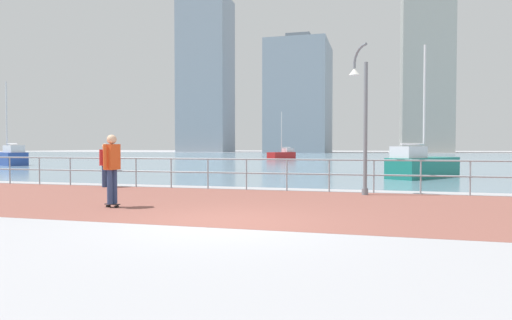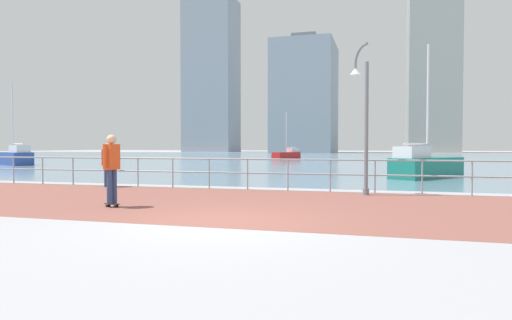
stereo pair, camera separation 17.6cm
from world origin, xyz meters
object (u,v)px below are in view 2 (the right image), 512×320
object	(u,v)px
sailboat_gray	(287,155)
sailboat_yellow	(14,157)
sailboat_teal	(425,165)
skateboarder	(112,164)
bystander	(107,161)
lamppost	(363,111)

from	to	relation	value
sailboat_gray	sailboat_yellow	bearing A→B (deg)	-130.88
sailboat_gray	sailboat_teal	world-z (taller)	sailboat_teal
skateboarder	sailboat_yellow	size ratio (longest dim) A/B	0.27
bystander	sailboat_teal	size ratio (longest dim) A/B	0.25
lamppost	sailboat_gray	bearing A→B (deg)	105.36
bystander	sailboat_yellow	xyz separation A→B (m)	(-18.56, 14.72, -0.30)
skateboarder	sailboat_yellow	bearing A→B (deg)	138.40
skateboarder	bystander	size ratio (longest dim) A/B	1.11
lamppost	sailboat_yellow	world-z (taller)	sailboat_yellow
skateboarder	sailboat_teal	bearing A→B (deg)	56.92
sailboat_gray	sailboat_teal	xyz separation A→B (m)	(12.29, -27.38, 0.08)
lamppost	sailboat_yellow	size ratio (longest dim) A/B	0.70
bystander	sailboat_gray	bearing A→B (deg)	91.10
skateboarder	sailboat_gray	distance (m)	40.30
bystander	sailboat_teal	world-z (taller)	sailboat_teal
lamppost	skateboarder	distance (m)	7.51
lamppost	sailboat_teal	xyz separation A→B (m)	(2.54, 8.11, -1.96)
lamppost	skateboarder	size ratio (longest dim) A/B	2.62
lamppost	sailboat_gray	size ratio (longest dim) A/B	0.86
sailboat_yellow	sailboat_teal	bearing A→B (deg)	-12.56
sailboat_yellow	sailboat_teal	distance (m)	30.92
skateboarder	sailboat_gray	size ratio (longest dim) A/B	0.33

